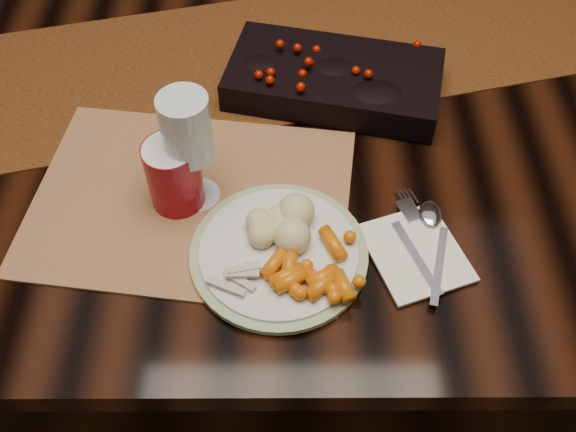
{
  "coord_description": "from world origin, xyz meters",
  "views": [
    {
      "loc": [
        -0.02,
        -0.79,
        1.47
      ],
      "look_at": [
        -0.01,
        -0.27,
        0.8
      ],
      "focal_mm": 40.0,
      "sensor_mm": 36.0,
      "label": 1
    }
  ],
  "objects_px": {
    "napkin": "(416,252)",
    "red_cup": "(174,175)",
    "turkey_shreds": "(233,277)",
    "placemat_main": "(191,200)",
    "baby_carrots": "(308,265)",
    "centerpiece": "(334,75)",
    "mashed_potatoes": "(278,219)",
    "wine_glass": "(190,152)",
    "dinner_plate": "(279,253)",
    "dining_table": "(294,237)"
  },
  "relations": [
    {
      "from": "dining_table",
      "to": "mashed_potatoes",
      "type": "relative_size",
      "value": 20.32
    },
    {
      "from": "placemat_main",
      "to": "centerpiece",
      "type": "bearing_deg",
      "value": 54.67
    },
    {
      "from": "centerpiece",
      "to": "wine_glass",
      "type": "xyz_separation_m",
      "value": [
        -0.21,
        -0.22,
        0.06
      ]
    },
    {
      "from": "dining_table",
      "to": "placemat_main",
      "type": "xyz_separation_m",
      "value": [
        -0.15,
        -0.2,
        0.38
      ]
    },
    {
      "from": "dining_table",
      "to": "turkey_shreds",
      "type": "distance_m",
      "value": 0.54
    },
    {
      "from": "centerpiece",
      "to": "wine_glass",
      "type": "height_order",
      "value": "wine_glass"
    },
    {
      "from": "baby_carrots",
      "to": "wine_glass",
      "type": "relative_size",
      "value": 0.58
    },
    {
      "from": "placemat_main",
      "to": "dinner_plate",
      "type": "relative_size",
      "value": 1.89
    },
    {
      "from": "wine_glass",
      "to": "red_cup",
      "type": "bearing_deg",
      "value": -162.71
    },
    {
      "from": "dining_table",
      "to": "dinner_plate",
      "type": "bearing_deg",
      "value": -95.04
    },
    {
      "from": "dinner_plate",
      "to": "wine_glass",
      "type": "xyz_separation_m",
      "value": [
        -0.12,
        0.11,
        0.08
      ]
    },
    {
      "from": "dining_table",
      "to": "red_cup",
      "type": "bearing_deg",
      "value": -129.81
    },
    {
      "from": "dining_table",
      "to": "dinner_plate",
      "type": "relative_size",
      "value": 7.56
    },
    {
      "from": "centerpiece",
      "to": "mashed_potatoes",
      "type": "relative_size",
      "value": 3.82
    },
    {
      "from": "centerpiece",
      "to": "red_cup",
      "type": "bearing_deg",
      "value": -135.29
    },
    {
      "from": "dining_table",
      "to": "napkin",
      "type": "xyz_separation_m",
      "value": [
        0.16,
        -0.3,
        0.38
      ]
    },
    {
      "from": "placemat_main",
      "to": "dinner_plate",
      "type": "bearing_deg",
      "value": -30.21
    },
    {
      "from": "turkey_shreds",
      "to": "wine_glass",
      "type": "bearing_deg",
      "value": 111.13
    },
    {
      "from": "napkin",
      "to": "red_cup",
      "type": "xyz_separation_m",
      "value": [
        -0.33,
        0.1,
        0.05
      ]
    },
    {
      "from": "centerpiece",
      "to": "baby_carrots",
      "type": "distance_m",
      "value": 0.36
    },
    {
      "from": "dinner_plate",
      "to": "napkin",
      "type": "bearing_deg",
      "value": 0.87
    },
    {
      "from": "baby_carrots",
      "to": "placemat_main",
      "type": "bearing_deg",
      "value": 141.44
    },
    {
      "from": "centerpiece",
      "to": "red_cup",
      "type": "distance_m",
      "value": 0.33
    },
    {
      "from": "centerpiece",
      "to": "dinner_plate",
      "type": "height_order",
      "value": "centerpiece"
    },
    {
      "from": "dining_table",
      "to": "wine_glass",
      "type": "xyz_separation_m",
      "value": [
        -0.14,
        -0.2,
        0.47
      ]
    },
    {
      "from": "centerpiece",
      "to": "napkin",
      "type": "relative_size",
      "value": 2.49
    },
    {
      "from": "baby_carrots",
      "to": "turkey_shreds",
      "type": "distance_m",
      "value": 0.1
    },
    {
      "from": "mashed_potatoes",
      "to": "red_cup",
      "type": "relative_size",
      "value": 0.85
    },
    {
      "from": "dining_table",
      "to": "turkey_shreds",
      "type": "xyz_separation_m",
      "value": [
        -0.08,
        -0.35,
        0.4
      ]
    },
    {
      "from": "red_cup",
      "to": "turkey_shreds",
      "type": "bearing_deg",
      "value": -59.54
    },
    {
      "from": "placemat_main",
      "to": "mashed_potatoes",
      "type": "xyz_separation_m",
      "value": [
        0.13,
        -0.07,
        0.04
      ]
    },
    {
      "from": "napkin",
      "to": "placemat_main",
      "type": "bearing_deg",
      "value": 143.29
    },
    {
      "from": "dining_table",
      "to": "centerpiece",
      "type": "relative_size",
      "value": 5.32
    },
    {
      "from": "placemat_main",
      "to": "baby_carrots",
      "type": "height_order",
      "value": "baby_carrots"
    },
    {
      "from": "dining_table",
      "to": "red_cup",
      "type": "xyz_separation_m",
      "value": [
        -0.17,
        -0.2,
        0.43
      ]
    },
    {
      "from": "turkey_shreds",
      "to": "red_cup",
      "type": "xyz_separation_m",
      "value": [
        -0.09,
        0.15,
        0.03
      ]
    },
    {
      "from": "placemat_main",
      "to": "wine_glass",
      "type": "distance_m",
      "value": 0.09
    },
    {
      "from": "dining_table",
      "to": "dinner_plate",
      "type": "height_order",
      "value": "dinner_plate"
    },
    {
      "from": "placemat_main",
      "to": "wine_glass",
      "type": "height_order",
      "value": "wine_glass"
    },
    {
      "from": "dinner_plate",
      "to": "baby_carrots",
      "type": "relative_size",
      "value": 2.21
    },
    {
      "from": "mashed_potatoes",
      "to": "napkin",
      "type": "relative_size",
      "value": 0.65
    },
    {
      "from": "turkey_shreds",
      "to": "centerpiece",
      "type": "bearing_deg",
      "value": 68.79
    },
    {
      "from": "placemat_main",
      "to": "mashed_potatoes",
      "type": "distance_m",
      "value": 0.15
    },
    {
      "from": "napkin",
      "to": "centerpiece",
      "type": "bearing_deg",
      "value": 86.78
    },
    {
      "from": "mashed_potatoes",
      "to": "baby_carrots",
      "type": "bearing_deg",
      "value": -58.88
    },
    {
      "from": "dining_table",
      "to": "placemat_main",
      "type": "height_order",
      "value": "placemat_main"
    },
    {
      "from": "centerpiece",
      "to": "wine_glass",
      "type": "distance_m",
      "value": 0.31
    },
    {
      "from": "dinner_plate",
      "to": "red_cup",
      "type": "height_order",
      "value": "red_cup"
    },
    {
      "from": "napkin",
      "to": "red_cup",
      "type": "distance_m",
      "value": 0.34
    },
    {
      "from": "napkin",
      "to": "wine_glass",
      "type": "relative_size",
      "value": 0.74
    }
  ]
}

